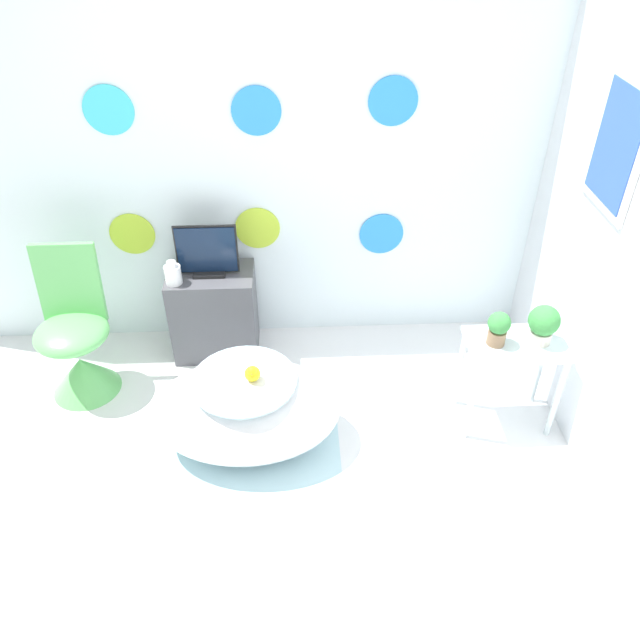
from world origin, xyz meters
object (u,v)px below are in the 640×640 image
chair (78,352)px  potted_plant_right (544,323)px  bathtub (247,410)px  tv (207,253)px  vase (173,274)px  potted_plant_left (498,328)px

chair → potted_plant_right: (2.53, -0.37, 0.40)m
bathtub → chair: chair is taller
tv → vase: (-0.20, -0.09, -0.08)m
vase → potted_plant_right: size_ratio=0.68×
bathtub → vase: size_ratio=6.77×
bathtub → chair: size_ratio=1.10×
chair → potted_plant_right: bearing=-8.3°
vase → potted_plant_right: bearing=-17.2°
tv → potted_plant_right: (1.77, -0.70, -0.05)m
bathtub → potted_plant_left: (1.31, 0.10, 0.42)m
tv → potted_plant_right: bearing=-21.7°
chair → potted_plant_left: size_ratio=4.72×
potted_plant_left → potted_plant_right: (0.23, 0.00, 0.02)m
bathtub → chair: (-1.00, 0.48, 0.04)m
chair → potted_plant_left: 2.36m
chair → vase: size_ratio=6.13×
tv → potted_plant_left: (1.54, -0.71, -0.06)m
potted_plant_left → potted_plant_right: bearing=1.2°
chair → potted_plant_left: chair is taller
vase → chair: bearing=-157.0°
potted_plant_left → tv: bearing=155.3°
vase → potted_plant_left: potted_plant_left is taller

